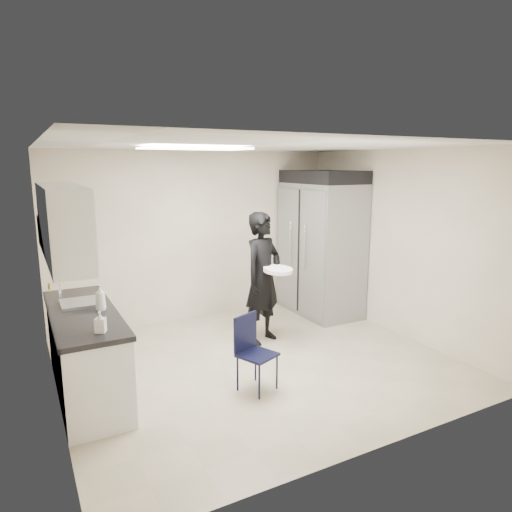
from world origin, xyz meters
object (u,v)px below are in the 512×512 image
man_tuxedo (263,278)px  lower_counter (86,354)px  commercial_fridge (321,249)px  folding_chair (257,355)px

man_tuxedo → lower_counter: bearing=166.8°
commercial_fridge → folding_chair: 2.93m
commercial_fridge → man_tuxedo: 1.59m
commercial_fridge → man_tuxedo: (-1.43, -0.66, -0.16)m
commercial_fridge → folding_chair: commercial_fridge is taller
lower_counter → man_tuxedo: (2.35, 0.41, 0.46)m
commercial_fridge → lower_counter: bearing=-164.1°
commercial_fridge → folding_chair: bearing=-139.1°
commercial_fridge → folding_chair: (-2.16, -1.87, -0.65)m
folding_chair → man_tuxedo: 1.49m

